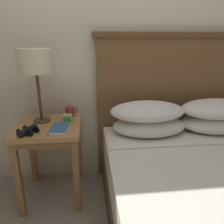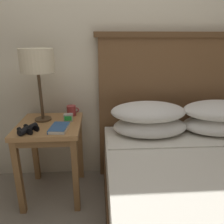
# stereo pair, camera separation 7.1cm
# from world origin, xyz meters

# --- Properties ---
(wall_back) EXTENTS (8.00, 0.06, 2.60)m
(wall_back) POSITION_xyz_m (0.00, 1.08, 1.30)
(wall_back) COLOR beige
(wall_back) RESTS_ON ground_plane
(nightstand) EXTENTS (0.48, 0.50, 0.64)m
(nightstand) POSITION_xyz_m (-0.49, 0.74, 0.54)
(nightstand) COLOR #AD7A47
(nightstand) RESTS_ON ground_plane
(bed) EXTENTS (1.45, 1.84, 1.32)m
(bed) POSITION_xyz_m (0.59, 0.23, 0.32)
(bed) COLOR #4E3520
(bed) RESTS_ON ground_plane
(table_lamp) EXTENTS (0.25, 0.25, 0.56)m
(table_lamp) POSITION_xyz_m (-0.55, 0.82, 1.10)
(table_lamp) COLOR #4C3823
(table_lamp) RESTS_ON nightstand
(book_on_nightstand) EXTENTS (0.14, 0.20, 0.03)m
(book_on_nightstand) POSITION_xyz_m (-0.39, 0.61, 0.66)
(book_on_nightstand) COLOR silver
(book_on_nightstand) RESTS_ON nightstand
(binoculars_pair) EXTENTS (0.16, 0.16, 0.05)m
(binoculars_pair) POSITION_xyz_m (-0.60, 0.58, 0.67)
(binoculars_pair) COLOR black
(binoculars_pair) RESTS_ON nightstand
(coffee_mug) EXTENTS (0.10, 0.08, 0.08)m
(coffee_mug) POSITION_xyz_m (-0.33, 0.92, 0.69)
(coffee_mug) COLOR #993333
(coffee_mug) RESTS_ON nightstand
(alarm_clock) EXTENTS (0.07, 0.05, 0.06)m
(alarm_clock) POSITION_xyz_m (-0.34, 0.78, 0.67)
(alarm_clock) COLOR #B7B2A8
(alarm_clock) RESTS_ON nightstand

